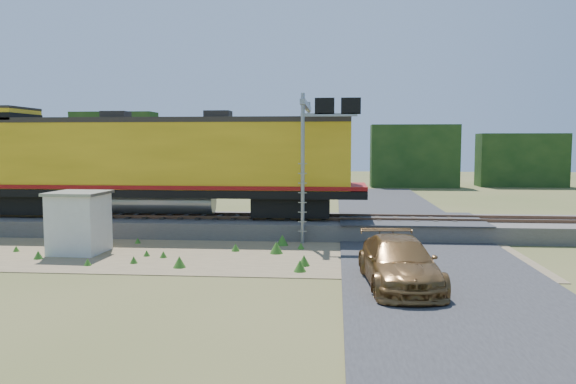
# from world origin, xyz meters

# --- Properties ---
(ground) EXTENTS (140.00, 140.00, 0.00)m
(ground) POSITION_xyz_m (0.00, 0.00, 0.00)
(ground) COLOR #475123
(ground) RESTS_ON ground
(ballast) EXTENTS (70.00, 5.00, 0.80)m
(ballast) POSITION_xyz_m (0.00, 6.00, 0.40)
(ballast) COLOR slate
(ballast) RESTS_ON ground
(rails) EXTENTS (70.00, 1.54, 0.16)m
(rails) POSITION_xyz_m (0.00, 6.00, 0.88)
(rails) COLOR brown
(rails) RESTS_ON ballast
(dirt_shoulder) EXTENTS (26.00, 8.00, 0.03)m
(dirt_shoulder) POSITION_xyz_m (-2.00, 0.50, 0.01)
(dirt_shoulder) COLOR #8C7754
(dirt_shoulder) RESTS_ON ground
(road) EXTENTS (7.00, 66.00, 0.86)m
(road) POSITION_xyz_m (7.00, 0.74, 0.09)
(road) COLOR #38383A
(road) RESTS_ON ground
(tree_line_north) EXTENTS (130.00, 3.00, 6.50)m
(tree_line_north) POSITION_xyz_m (0.00, 38.00, 3.07)
(tree_line_north) COLOR #163312
(tree_line_north) RESTS_ON ground
(weed_clumps) EXTENTS (15.00, 6.20, 0.56)m
(weed_clumps) POSITION_xyz_m (-3.50, 0.10, 0.00)
(weed_clumps) COLOR #356E1F
(weed_clumps) RESTS_ON ground
(locomotive) EXTENTS (21.41, 3.27, 5.52)m
(locomotive) POSITION_xyz_m (-6.22, 6.00, 3.69)
(locomotive) COLOR black
(locomotive) RESTS_ON rails
(shed) EXTENTS (2.28, 2.28, 2.60)m
(shed) POSITION_xyz_m (-7.41, 0.15, 1.32)
(shed) COLOR silver
(shed) RESTS_ON ground
(signal_gantry) EXTENTS (2.72, 6.20, 6.86)m
(signal_gantry) POSITION_xyz_m (2.12, 5.34, 5.16)
(signal_gantry) COLOR gray
(signal_gantry) RESTS_ON ground
(car) EXTENTS (2.61, 5.54, 1.56)m
(car) POSITION_xyz_m (5.33, -4.27, 0.78)
(car) COLOR olive
(car) RESTS_ON ground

